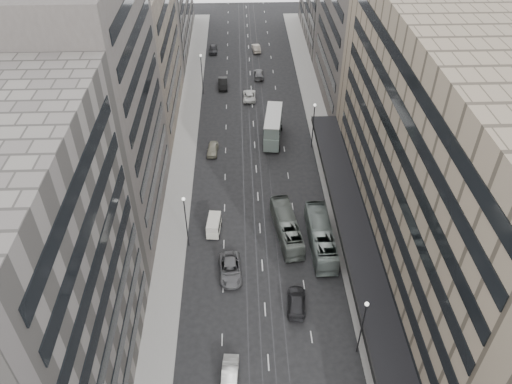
{
  "coord_description": "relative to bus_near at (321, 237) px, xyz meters",
  "views": [
    {
      "loc": [
        -2.43,
        -35.92,
        47.72
      ],
      "look_at": [
        -0.53,
        15.43,
        6.16
      ],
      "focal_mm": 35.0,
      "sensor_mm": 36.0,
      "label": 1
    }
  ],
  "objects": [
    {
      "name": "ground",
      "position": [
        -7.89,
        -11.3,
        -1.66
      ],
      "size": [
        220.0,
        220.0,
        0.0
      ],
      "primitive_type": "plane",
      "color": "black",
      "rests_on": "ground"
    },
    {
      "name": "sidewalk_right",
      "position": [
        4.11,
        26.2,
        -1.59
      ],
      "size": [
        4.0,
        125.0,
        0.15
      ],
      "primitive_type": "cube",
      "color": "gray",
      "rests_on": "ground"
    },
    {
      "name": "sidewalk_left",
      "position": [
        -19.89,
        26.2,
        -1.59
      ],
      "size": [
        4.0,
        125.0,
        0.15
      ],
      "primitive_type": "cube",
      "color": "gray",
      "rests_on": "ground"
    },
    {
      "name": "department_store",
      "position": [
        13.56,
        -3.3,
        13.28
      ],
      "size": [
        19.2,
        60.0,
        30.0
      ],
      "color": "#796B58",
      "rests_on": "ground"
    },
    {
      "name": "building_right_mid",
      "position": [
        13.61,
        40.7,
        10.34
      ],
      "size": [
        15.0,
        28.0,
        24.0
      ],
      "primitive_type": "cube",
      "color": "#45403C",
      "rests_on": "ground"
    },
    {
      "name": "building_left_a",
      "position": [
        -29.39,
        -19.3,
        13.34
      ],
      "size": [
        15.0,
        28.0,
        30.0
      ],
      "primitive_type": "cube",
      "color": "#67625D",
      "rests_on": "ground"
    },
    {
      "name": "building_left_b",
      "position": [
        -29.39,
        7.7,
        15.34
      ],
      "size": [
        15.0,
        26.0,
        34.0
      ],
      "primitive_type": "cube",
      "color": "#45403C",
      "rests_on": "ground"
    },
    {
      "name": "building_left_c",
      "position": [
        -29.39,
        34.7,
        10.84
      ],
      "size": [
        15.0,
        28.0,
        25.0
      ],
      "primitive_type": "cube",
      "color": "#776C5C",
      "rests_on": "ground"
    },
    {
      "name": "lamp_right_near",
      "position": [
        1.81,
        -16.3,
        3.54
      ],
      "size": [
        0.44,
        0.44,
        8.32
      ],
      "color": "#262628",
      "rests_on": "ground"
    },
    {
      "name": "lamp_right_far",
      "position": [
        1.81,
        23.7,
        3.54
      ],
      "size": [
        0.44,
        0.44,
        8.32
      ],
      "color": "#262628",
      "rests_on": "ground"
    },
    {
      "name": "lamp_left_near",
      "position": [
        -17.59,
        0.7,
        3.54
      ],
      "size": [
        0.44,
        0.44,
        8.32
      ],
      "color": "#262628",
      "rests_on": "ground"
    },
    {
      "name": "lamp_left_far",
      "position": [
        -17.59,
        43.7,
        3.54
      ],
      "size": [
        0.44,
        0.44,
        8.32
      ],
      "color": "#262628",
      "rests_on": "ground"
    },
    {
      "name": "bus_near",
      "position": [
        0.0,
        0.0,
        0.0
      ],
      "size": [
        2.98,
        11.98,
        3.32
      ],
      "primitive_type": "imported",
      "rotation": [
        0.0,
        0.0,
        3.16
      ],
      "color": "gray",
      "rests_on": "ground"
    },
    {
      "name": "bus_far",
      "position": [
        -4.32,
        2.19,
        -0.13
      ],
      "size": [
        3.96,
        11.24,
        3.06
      ],
      "primitive_type": "imported",
      "rotation": [
        0.0,
        0.0,
        3.27
      ],
      "color": "gray",
      "rests_on": "ground"
    },
    {
      "name": "double_decker",
      "position": [
        -4.68,
        26.14,
        1.07
      ],
      "size": [
        3.85,
        9.51,
        5.06
      ],
      "rotation": [
        0.0,
        0.0,
        -0.13
      ],
      "color": "slate",
      "rests_on": "ground"
    },
    {
      "name": "panel_van",
      "position": [
        -14.24,
        3.19,
        -0.39
      ],
      "size": [
        2.11,
        3.82,
        2.32
      ],
      "rotation": [
        0.0,
        0.0,
        -0.1
      ],
      "color": "white",
      "rests_on": "ground"
    },
    {
      "name": "sedan_1",
      "position": [
        -11.99,
        -19.13,
        -0.89
      ],
      "size": [
        1.98,
        4.8,
        1.54
      ],
      "primitive_type": "imported",
      "rotation": [
        0.0,
        0.0,
        -0.07
      ],
      "color": "beige",
      "rests_on": "ground"
    },
    {
      "name": "sedan_2",
      "position": [
        -11.99,
        -4.58,
        -0.84
      ],
      "size": [
        3.07,
        6.06,
        1.64
      ],
      "primitive_type": "imported",
      "rotation": [
        0.0,
        0.0,
        0.06
      ],
      "color": "#57575A",
      "rests_on": "ground"
    },
    {
      "name": "sedan_3",
      "position": [
        -4.19,
        -9.93,
        -0.9
      ],
      "size": [
        2.68,
        5.48,
        1.53
      ],
      "primitive_type": "imported",
      "rotation": [
        0.0,
        0.0,
        3.04
      ],
      "color": "black",
      "rests_on": "ground"
    },
    {
      "name": "sedan_4",
      "position": [
        -15.03,
        22.55,
        -0.94
      ],
      "size": [
        2.02,
        4.36,
        1.45
      ],
      "primitive_type": "imported",
      "rotation": [
        0.0,
        0.0,
        -0.08
      ],
      "color": "#9C9881",
      "rests_on": "ground"
    },
    {
      "name": "sedan_5",
      "position": [
        -13.67,
        46.38,
        -0.81
      ],
      "size": [
        1.96,
        5.21,
        1.7
      ],
      "primitive_type": "imported",
      "rotation": [
        0.0,
        0.0,
        0.03
      ],
      "color": "black",
      "rests_on": "ground"
    },
    {
      "name": "sedan_6",
      "position": [
        -8.36,
        41.2,
        -0.93
      ],
      "size": [
        2.53,
        5.31,
        1.46
      ],
      "primitive_type": "imported",
      "rotation": [
        0.0,
        0.0,
        3.12
      ],
      "color": "white",
      "rests_on": "ground"
    },
    {
      "name": "sedan_7",
      "position": [
        -6.16,
        50.68,
        -0.93
      ],
      "size": [
        2.13,
        5.08,
        1.47
      ],
      "primitive_type": "imported",
      "rotation": [
        0.0,
        0.0,
        3.13
      ],
      "color": "slate",
      "rests_on": "ground"
    },
    {
      "name": "sedan_8",
      "position": [
        -16.16,
        63.96,
        -0.89
      ],
      "size": [
        1.85,
        4.56,
        1.55
      ],
      "primitive_type": "imported",
      "rotation": [
        0.0,
        0.0,
        0.01
      ],
      "color": "#2B2B2E",
      "rests_on": "ground"
    },
    {
      "name": "sedan_9",
      "position": [
        -6.16,
        64.27,
        -0.89
      ],
      "size": [
        2.09,
        4.8,
        1.54
      ],
      "primitive_type": "imported",
      "rotation": [
        0.0,
        0.0,
        3.24
      ],
      "color": "#A69989",
      "rests_on": "ground"
    }
  ]
}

